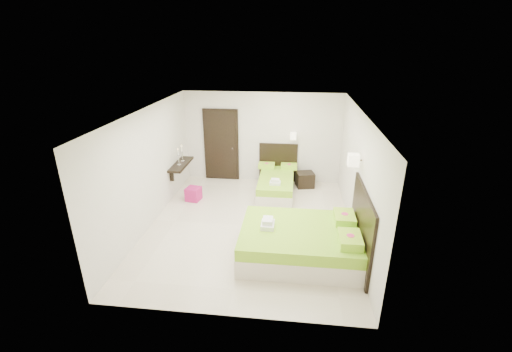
# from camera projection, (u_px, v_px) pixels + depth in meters

# --- Properties ---
(floor) EXTENTS (5.50, 5.50, 0.00)m
(floor) POSITION_uv_depth(u_px,v_px,m) (250.00, 225.00, 7.78)
(floor) COLOR beige
(floor) RESTS_ON ground
(bed_single) EXTENTS (1.11, 1.85, 1.52)m
(bed_single) POSITION_uv_depth(u_px,v_px,m) (276.00, 182.00, 9.39)
(bed_single) COLOR beige
(bed_single) RESTS_ON ground
(bed_double) EXTENTS (2.29, 1.94, 1.89)m
(bed_double) POSITION_uv_depth(u_px,v_px,m) (304.00, 241.00, 6.58)
(bed_double) COLOR beige
(bed_double) RESTS_ON ground
(nightstand) EXTENTS (0.56, 0.53, 0.43)m
(nightstand) POSITION_uv_depth(u_px,v_px,m) (305.00, 180.00, 9.76)
(nightstand) COLOR black
(nightstand) RESTS_ON ground
(ottoman) EXTENTS (0.41, 0.41, 0.35)m
(ottoman) POSITION_uv_depth(u_px,v_px,m) (193.00, 194.00, 8.95)
(ottoman) COLOR #A2155A
(ottoman) RESTS_ON ground
(door) EXTENTS (1.02, 0.15, 2.14)m
(door) POSITION_uv_depth(u_px,v_px,m) (221.00, 145.00, 10.00)
(door) COLOR black
(door) RESTS_ON ground
(console_shelf) EXTENTS (0.35, 1.20, 0.78)m
(console_shelf) POSITION_uv_depth(u_px,v_px,m) (181.00, 164.00, 9.17)
(console_shelf) COLOR black
(console_shelf) RESTS_ON ground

